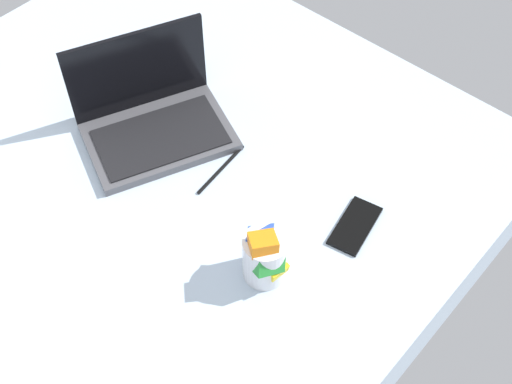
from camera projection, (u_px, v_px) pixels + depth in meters
The scene contains 5 objects.
bed_mattress at pixel (84, 244), 153.12cm from camera, with size 180.00×140.00×18.00cm, color silver.
laptop at pixel (153, 117), 158.85cm from camera, with size 39.46×34.32×23.00cm.
snack_cup at pixel (265, 256), 133.15cm from camera, with size 9.80×10.66×13.67cm.
cell_phone at pixel (355, 226), 144.68cm from camera, with size 6.80×14.00×0.80cm, color black.
charger_cable at pixel (221, 169), 154.49cm from camera, with size 17.00×0.60×0.60cm, color black.
Camera 1 is at (-37.98, -85.52, 136.77)cm, focal length 47.85 mm.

